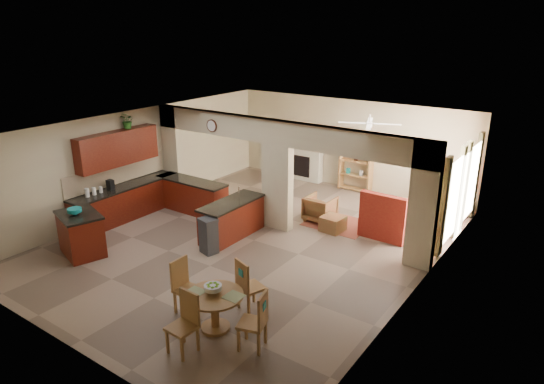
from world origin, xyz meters
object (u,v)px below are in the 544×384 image
Objects in this scene: dining_table at (215,305)px; armchair at (320,208)px; sofa at (437,211)px; kitchen_island at (81,234)px.

dining_table is 1.33× the size of armchair.
dining_table is at bearing 100.70° from armchair.
sofa is (1.68, 6.87, -0.11)m from dining_table.
kitchen_island reaches higher than armchair.
sofa reaches higher than dining_table.
kitchen_island is 5.96m from armchair.
kitchen_island is at bearing 143.59° from sofa.
armchair reaches higher than dining_table.
sofa is at bearing 64.36° from kitchen_island.
dining_table is 7.08m from sofa.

